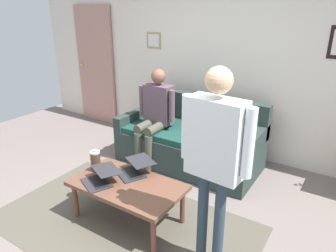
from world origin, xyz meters
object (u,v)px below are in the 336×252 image
object	(u,v)px
french_press	(96,161)
laptop_left	(134,169)
person_standing	(215,148)
person_seated	(155,112)
interior_door	(96,66)
laptop_center	(100,178)
coffee_table	(127,187)
couch	(191,142)

from	to	relation	value
french_press	laptop_left	bearing A→B (deg)	-156.00
person_standing	person_seated	world-z (taller)	person_standing
laptop_left	interior_door	bearing A→B (deg)	-38.38
laptop_center	person_standing	xyz separation A→B (m)	(-1.16, -0.05, 0.60)
interior_door	coffee_table	bearing A→B (deg)	139.56
laptop_left	laptop_center	size ratio (longest dim) A/B	1.05
coffee_table	laptop_center	size ratio (longest dim) A/B	2.55
interior_door	laptop_center	size ratio (longest dim) A/B	4.76
coffee_table	person_standing	world-z (taller)	person_standing
coffee_table	french_press	bearing A→B (deg)	-3.64
laptop_left	french_press	distance (m)	0.41
person_seated	french_press	bearing A→B (deg)	92.80
coffee_table	laptop_left	bearing A→B (deg)	-71.15
person_standing	couch	bearing A→B (deg)	-56.17
couch	person_seated	world-z (taller)	person_seated
laptop_left	laptop_center	xyz separation A→B (m)	(0.17, 0.32, -0.00)
interior_door	couch	world-z (taller)	interior_door
laptop_center	person_seated	size ratio (longest dim) A/B	0.34
coffee_table	french_press	distance (m)	0.47
french_press	person_seated	world-z (taller)	person_seated
french_press	person_seated	distance (m)	1.19
coffee_table	french_press	size ratio (longest dim) A/B	4.47
interior_door	coffee_table	size ratio (longest dim) A/B	1.87
coffee_table	laptop_center	world-z (taller)	laptop_center
person_standing	interior_door	bearing A→B (deg)	-32.40
couch	person_standing	distance (m)	1.97
coffee_table	laptop_center	distance (m)	0.28
couch	coffee_table	distance (m)	1.43
laptop_left	person_standing	distance (m)	1.19
coffee_table	laptop_center	xyz separation A→B (m)	(0.23, 0.12, 0.09)
laptop_left	laptop_center	world-z (taller)	laptop_center
coffee_table	laptop_center	bearing A→B (deg)	28.17
laptop_left	person_seated	xyz separation A→B (m)	(0.43, -1.01, 0.26)
couch	laptop_left	distance (m)	1.24
laptop_center	french_press	bearing A→B (deg)	-36.57
person_seated	interior_door	bearing A→B (deg)	-23.45
person_standing	laptop_left	bearing A→B (deg)	-15.29
french_press	interior_door	bearing A→B (deg)	-45.93
couch	french_press	bearing A→B (deg)	75.55
coffee_table	person_seated	size ratio (longest dim) A/B	0.86
interior_door	person_seated	world-z (taller)	interior_door
coffee_table	person_seated	distance (m)	1.35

